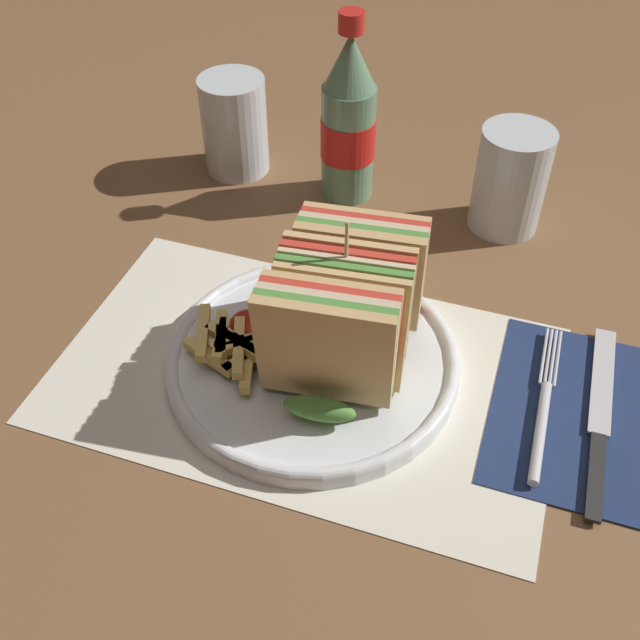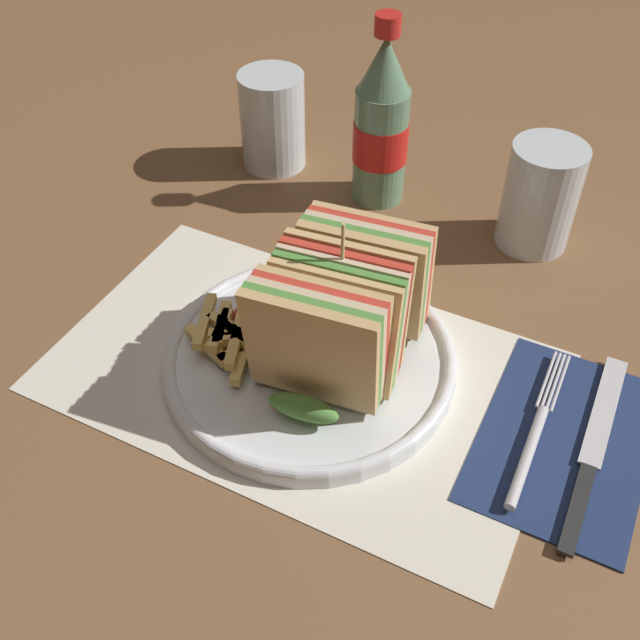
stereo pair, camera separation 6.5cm
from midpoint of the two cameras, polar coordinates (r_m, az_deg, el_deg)
The scene contains 12 objects.
ground_plane at distance 0.68m, azimuth -4.21°, elevation -2.99°, with size 4.00×4.00×0.00m, color brown.
placemat at distance 0.66m, azimuth -3.97°, elevation -4.25°, with size 0.43×0.26×0.00m.
plate_main at distance 0.66m, azimuth -3.39°, elevation -3.14°, with size 0.26×0.26×0.02m.
club_sandwich at distance 0.61m, azimuth -1.13°, elevation 0.72°, with size 0.12×0.17×0.14m.
fries_pile at distance 0.65m, azimuth -9.14°, elevation -2.08°, with size 0.10×0.08×0.02m.
ketchup_blob at distance 0.67m, azimuth -7.79°, elevation -0.31°, with size 0.04×0.04×0.02m.
napkin at distance 0.66m, azimuth 15.89°, elevation -6.88°, with size 0.13×0.19×0.00m.
fork at distance 0.64m, azimuth 13.82°, elevation -7.19°, with size 0.02×0.17×0.01m.
knife at distance 0.65m, azimuth 17.90°, elevation -7.26°, with size 0.02×0.21×0.00m.
coke_bottle_near at distance 0.82m, azimuth -0.15°, elevation 14.75°, with size 0.06×0.06×0.21m.
glass_near at distance 0.81m, azimuth 11.98°, elevation 9.85°, with size 0.08×0.08×0.11m.
glass_far at distance 0.89m, azimuth -8.68°, elevation 14.39°, with size 0.08×0.08×0.11m.
Camera 1 is at (0.16, -0.43, 0.49)m, focal length 42.00 mm.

